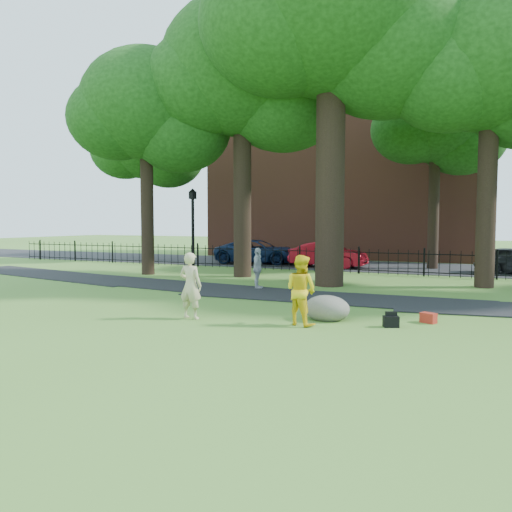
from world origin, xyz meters
The scene contains 16 objects.
ground centered at (0.00, 0.00, 0.00)m, with size 120.00×120.00×0.00m, color #486E26.
footpath centered at (1.00, 3.90, 0.00)m, with size 36.00×2.60×0.03m, color black.
street centered at (0.00, 16.00, 0.00)m, with size 80.00×7.00×0.02m, color black.
iron_fence centered at (0.00, 12.00, 0.60)m, with size 44.00×0.04×1.20m.
brick_building centered at (-4.00, 24.00, 6.00)m, with size 18.00×8.00×12.00m, color brown.
big_tree centered at (0.13, 7.09, 10.14)m, with size 10.08×8.61×14.37m.
tree_row centered at (0.52, 8.40, 8.15)m, with size 26.82×7.96×12.42m.
woman centered at (-1.38, -0.88, 0.86)m, with size 0.63×0.41×1.72m, color tan.
man centered at (1.46, -0.43, 0.85)m, with size 0.83×0.64×1.70m, color yellow.
pedestrian centered at (-2.15, 4.99, 0.77)m, with size 0.90×0.37×1.53m, color #A6A7AB.
boulder centered at (1.85, 0.44, 0.35)m, with size 1.18×0.89×0.69m, color #636052.
lamppost centered at (-6.03, 6.75, 1.93)m, with size 0.39×0.39×3.93m.
backpack centered at (3.50, 0.21, 0.13)m, with size 0.36×0.22×0.27m, color black.
red_bag centered at (4.26, 1.11, 0.12)m, with size 0.36×0.23×0.25m, color maroon.
red_sedan centered at (-2.27, 14.51, 0.69)m, with size 1.45×4.17×1.37m, color maroon.
navy_van centered at (-6.73, 15.13, 0.71)m, with size 2.34×5.08×1.41m, color #0B1A39.
Camera 1 is at (5.45, -11.76, 2.51)m, focal length 35.00 mm.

